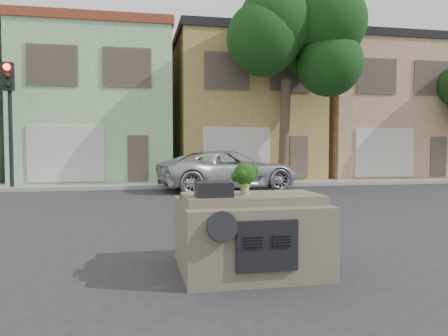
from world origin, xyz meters
name	(u,v)px	position (x,y,z in m)	size (l,w,h in m)	color
ground_plane	(213,230)	(0.00, 0.00, 0.00)	(120.00, 120.00, 0.00)	#303033
sidewalk	(173,184)	(0.00, 10.50, 0.07)	(40.00, 3.00, 0.15)	gray
townhouse_mint	(99,107)	(-3.50, 14.50, 3.77)	(7.20, 8.20, 7.55)	#9BD699
townhouse_tan	(239,110)	(4.00, 14.50, 3.77)	(7.20, 8.20, 7.55)	#A98E4C
townhouse_beige	(363,112)	(11.50, 14.50, 3.77)	(7.20, 8.20, 7.55)	tan
silver_pickup	(229,190)	(2.10, 8.18, 0.00)	(2.65, 5.75, 1.60)	silver
traffic_signal	(10,127)	(-6.50, 9.50, 2.55)	(0.40, 0.40, 5.10)	black
tree_near	(285,91)	(5.00, 9.80, 4.25)	(4.40, 4.00, 8.50)	#143913
car_dashboard	(249,231)	(0.00, -3.00, 0.56)	(2.00, 1.80, 1.12)	#655E4C
instrument_hump	(214,189)	(-0.58, -3.35, 1.22)	(0.48, 0.38, 0.20)	black
wiper_arm	(260,189)	(0.28, -2.62, 1.13)	(0.70, 0.03, 0.02)	black
broccoli	(245,178)	(-0.11, -3.20, 1.35)	(0.38, 0.38, 0.46)	#14350C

